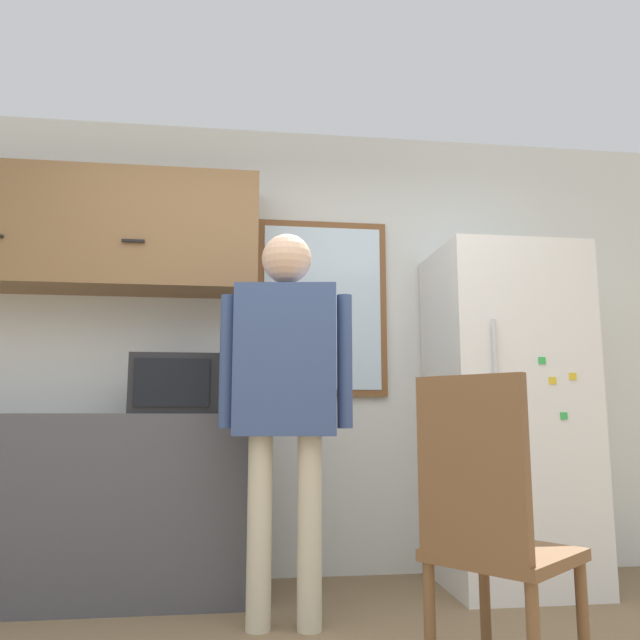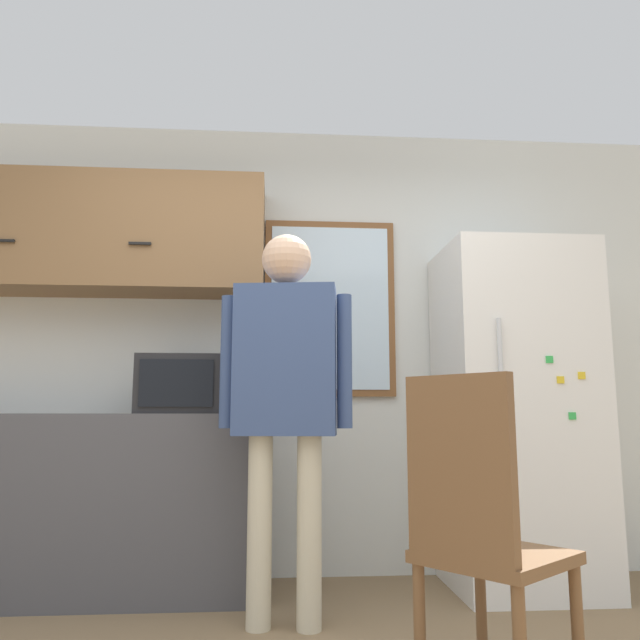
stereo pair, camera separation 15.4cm
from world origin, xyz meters
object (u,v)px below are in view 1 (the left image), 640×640
object	(u,v)px
microwave	(185,384)
person	(286,378)
refrigerator	(507,413)
chair	(489,523)

from	to	relation	value
microwave	person	distance (m)	0.70
person	refrigerator	bearing A→B (deg)	29.78
chair	microwave	bearing A→B (deg)	1.71
person	refrigerator	xyz separation A→B (m)	(1.29, 0.52, -0.16)
person	refrigerator	distance (m)	1.40
microwave	person	bearing A→B (deg)	-45.11
refrigerator	chair	distance (m)	1.53
refrigerator	chair	xyz separation A→B (m)	(-0.67, -1.33, -0.37)
person	refrigerator	size ratio (longest dim) A/B	0.95
microwave	person	size ratio (longest dim) A/B	0.30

